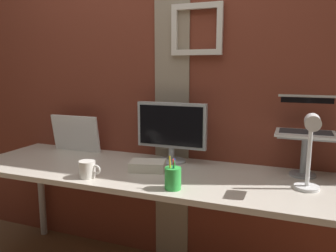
{
  "coord_description": "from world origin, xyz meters",
  "views": [
    {
      "loc": [
        0.83,
        -1.74,
        1.31
      ],
      "look_at": [
        0.15,
        0.06,
        0.98
      ],
      "focal_mm": 35.57,
      "sensor_mm": 36.0,
      "label": 1
    }
  ],
  "objects_px": {
    "desk_lamp": "(311,144)",
    "coffee_mug": "(88,169)",
    "pen_cup": "(173,178)",
    "whiteboard_panel": "(75,133)",
    "monitor": "(171,128)",
    "laptop": "(306,123)"
  },
  "relations": [
    {
      "from": "desk_lamp",
      "to": "coffee_mug",
      "type": "bearing_deg",
      "value": -170.69
    },
    {
      "from": "desk_lamp",
      "to": "pen_cup",
      "type": "distance_m",
      "value": 0.66
    },
    {
      "from": "desk_lamp",
      "to": "pen_cup",
      "type": "bearing_deg",
      "value": -163.54
    },
    {
      "from": "whiteboard_panel",
      "to": "desk_lamp",
      "type": "distance_m",
      "value": 1.55
    },
    {
      "from": "monitor",
      "to": "coffee_mug",
      "type": "bearing_deg",
      "value": -125.4
    },
    {
      "from": "laptop",
      "to": "coffee_mug",
      "type": "height_order",
      "value": "laptop"
    },
    {
      "from": "monitor",
      "to": "whiteboard_panel",
      "type": "distance_m",
      "value": 0.74
    },
    {
      "from": "laptop",
      "to": "desk_lamp",
      "type": "relative_size",
      "value": 0.81
    },
    {
      "from": "pen_cup",
      "to": "coffee_mug",
      "type": "relative_size",
      "value": 1.31
    },
    {
      "from": "monitor",
      "to": "whiteboard_panel",
      "type": "height_order",
      "value": "monitor"
    },
    {
      "from": "monitor",
      "to": "pen_cup",
      "type": "distance_m",
      "value": 0.5
    },
    {
      "from": "whiteboard_panel",
      "to": "desk_lamp",
      "type": "height_order",
      "value": "desk_lamp"
    },
    {
      "from": "laptop",
      "to": "whiteboard_panel",
      "type": "bearing_deg",
      "value": -178.44
    },
    {
      "from": "laptop",
      "to": "coffee_mug",
      "type": "xyz_separation_m",
      "value": [
        -1.09,
        -0.51,
        -0.24
      ]
    },
    {
      "from": "pen_cup",
      "to": "whiteboard_panel",
      "type": "bearing_deg",
      "value": 152.66
    },
    {
      "from": "laptop",
      "to": "pen_cup",
      "type": "height_order",
      "value": "laptop"
    },
    {
      "from": "laptop",
      "to": "desk_lamp",
      "type": "bearing_deg",
      "value": -87.24
    },
    {
      "from": "desk_lamp",
      "to": "pen_cup",
      "type": "relative_size",
      "value": 2.3
    },
    {
      "from": "whiteboard_panel",
      "to": "pen_cup",
      "type": "bearing_deg",
      "value": -27.34
    },
    {
      "from": "coffee_mug",
      "to": "desk_lamp",
      "type": "bearing_deg",
      "value": 9.31
    },
    {
      "from": "monitor",
      "to": "laptop",
      "type": "height_order",
      "value": "laptop"
    },
    {
      "from": "monitor",
      "to": "coffee_mug",
      "type": "xyz_separation_m",
      "value": [
        -0.32,
        -0.45,
        -0.17
      ]
    }
  ]
}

